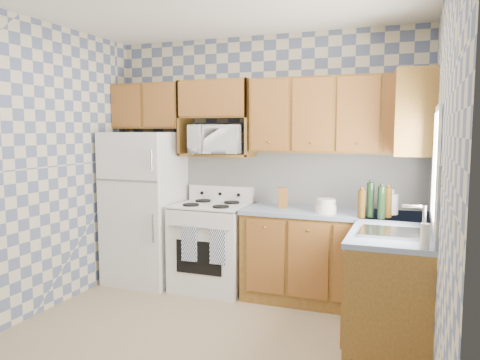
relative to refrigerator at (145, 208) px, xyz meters
name	(u,v)px	position (x,y,z in m)	size (l,w,h in m)	color
floor	(201,345)	(1.27, -1.25, -0.84)	(3.40, 3.40, 0.00)	#907C5D
back_wall	(263,163)	(1.27, 0.35, 0.51)	(3.40, 0.02, 2.70)	slate
right_wall	(441,186)	(2.97, -1.25, 0.51)	(0.02, 3.20, 2.70)	slate
backsplash_back	(299,178)	(1.68, 0.34, 0.36)	(2.60, 0.01, 0.56)	white
backsplash_right	(434,193)	(2.96, -0.45, 0.36)	(0.01, 1.60, 0.56)	white
refrigerator	(145,208)	(0.00, 0.00, 0.00)	(0.75, 0.70, 1.68)	silver
stove_body	(212,247)	(0.80, 0.03, -0.39)	(0.76, 0.65, 0.90)	silver
cooktop	(212,205)	(0.80, 0.03, 0.07)	(0.76, 0.65, 0.03)	silver
backguard	(222,193)	(0.80, 0.30, 0.16)	(0.76, 0.08, 0.17)	silver
dish_towel_left	(189,244)	(0.71, -0.32, -0.28)	(0.16, 0.03, 0.35)	navy
dish_towel_right	(218,247)	(1.02, -0.32, -0.28)	(0.16, 0.03, 0.35)	navy
base_cabinets_back	(333,259)	(2.10, 0.05, -0.40)	(1.75, 0.60, 0.88)	brown
base_cabinets_right	(392,281)	(2.67, -0.45, -0.40)	(0.60, 1.60, 0.88)	brown
countertop_back	(334,213)	(2.10, 0.05, 0.06)	(1.77, 0.63, 0.04)	gray
countertop_right	(394,227)	(2.67, -0.45, 0.06)	(0.63, 1.60, 0.04)	gray
upper_cabinets_back	(339,115)	(2.10, 0.19, 1.01)	(1.75, 0.33, 0.74)	brown
upper_cabinets_fridge	(150,106)	(-0.02, 0.19, 1.13)	(0.82, 0.33, 0.50)	brown
upper_cabinets_right	(416,113)	(2.81, 0.00, 1.01)	(0.33, 0.70, 0.74)	brown
microwave_shelf	(217,155)	(0.80, 0.19, 0.60)	(0.80, 0.33, 0.03)	brown
microwave	(215,139)	(0.81, 0.13, 0.77)	(0.56, 0.38, 0.31)	silver
sink	(393,233)	(2.67, -0.80, 0.09)	(0.48, 0.40, 0.03)	#B7B7BC
window	(436,165)	(2.96, -0.80, 0.61)	(0.02, 0.66, 0.86)	white
bottle_0	(370,200)	(2.45, -0.15, 0.24)	(0.07, 0.07, 0.31)	black
bottle_1	(381,203)	(2.55, -0.21, 0.23)	(0.07, 0.07, 0.29)	black
bottle_2	(388,202)	(2.60, -0.11, 0.22)	(0.07, 0.07, 0.27)	#4C310E
bottle_3	(362,204)	(2.38, -0.21, 0.21)	(0.07, 0.07, 0.25)	#4C310E
knife_block	(283,198)	(1.58, 0.07, 0.18)	(0.09, 0.09, 0.20)	brown
electric_kettle	(390,204)	(2.61, 0.08, 0.18)	(0.15, 0.15, 0.19)	silver
food_containers	(326,206)	(2.04, -0.08, 0.15)	(0.20, 0.20, 0.13)	beige
soap_bottle	(425,236)	(2.89, -1.20, 0.17)	(0.06, 0.06, 0.17)	beige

